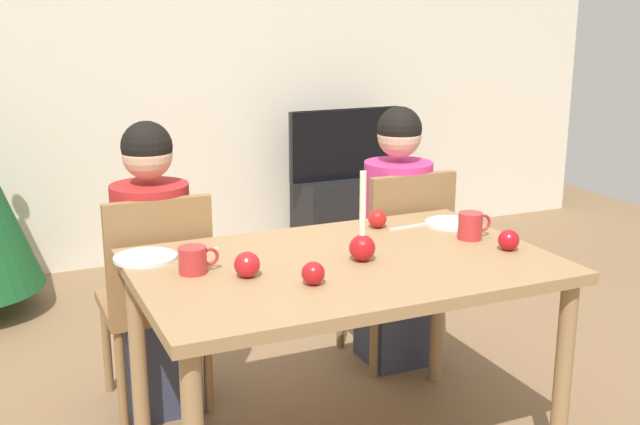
{
  "coord_description": "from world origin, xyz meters",
  "views": [
    {
      "loc": [
        -1.1,
        -2.26,
        1.58
      ],
      "look_at": [
        0.0,
        0.2,
        0.87
      ],
      "focal_mm": 43.85,
      "sensor_mm": 36.0,
      "label": 1
    }
  ],
  "objects": [
    {
      "name": "fork_left",
      "position": [
        -0.45,
        0.29,
        0.75
      ],
      "size": [
        0.18,
        0.02,
        0.01
      ],
      "primitive_type": "cube",
      "rotation": [
        0.0,
        0.0,
        -0.01
      ],
      "color": "silver",
      "rests_on": "dining_table"
    },
    {
      "name": "fork_right",
      "position": [
        0.4,
        0.26,
        0.75
      ],
      "size": [
        0.18,
        0.03,
        0.01
      ],
      "primitive_type": "cube",
      "rotation": [
        0.0,
        0.0,
        0.11
      ],
      "color": "silver",
      "rests_on": "dining_table"
    },
    {
      "name": "mug_left",
      "position": [
        -0.5,
        0.08,
        0.79
      ],
      "size": [
        0.13,
        0.09,
        0.09
      ],
      "color": "#B72D2D",
      "rests_on": "dining_table"
    },
    {
      "name": "person_right_child",
      "position": [
        0.57,
        0.64,
        0.57
      ],
      "size": [
        0.3,
        0.3,
        1.17
      ],
      "color": "#33384C",
      "rests_on": "ground"
    },
    {
      "name": "apple_far_edge",
      "position": [
        0.29,
        0.31,
        0.79
      ],
      "size": [
        0.07,
        0.07,
        0.07
      ],
      "primitive_type": "sphere",
      "color": "red",
      "rests_on": "dining_table"
    },
    {
      "name": "plate_left",
      "position": [
        -0.61,
        0.29,
        0.76
      ],
      "size": [
        0.21,
        0.21,
        0.01
      ],
      "primitive_type": "cylinder",
      "color": "silver",
      "rests_on": "dining_table"
    },
    {
      "name": "back_wall",
      "position": [
        0.0,
        2.6,
        1.3
      ],
      "size": [
        6.4,
        0.1,
        2.6
      ],
      "primitive_type": "cube",
      "color": "beige",
      "rests_on": "ground"
    },
    {
      "name": "apple_by_right_mug",
      "position": [
        0.58,
        -0.13,
        0.79
      ],
      "size": [
        0.07,
        0.07,
        0.07
      ],
      "primitive_type": "sphere",
      "color": "red",
      "rests_on": "dining_table"
    },
    {
      "name": "tv_stand",
      "position": [
        1.12,
        2.3,
        0.24
      ],
      "size": [
        0.64,
        0.4,
        0.48
      ],
      "primitive_type": "cube",
      "color": "black",
      "rests_on": "ground"
    },
    {
      "name": "mug_right",
      "position": [
        0.54,
        0.04,
        0.8
      ],
      "size": [
        0.14,
        0.09,
        0.1
      ],
      "color": "#B72D2D",
      "rests_on": "dining_table"
    },
    {
      "name": "candle_centerpiece",
      "position": [
        0.06,
        -0.03,
        0.81
      ],
      "size": [
        0.09,
        0.09,
        0.31
      ],
      "color": "red",
      "rests_on": "dining_table"
    },
    {
      "name": "chair_right",
      "position": [
        0.57,
        0.61,
        0.51
      ],
      "size": [
        0.4,
        0.4,
        0.9
      ],
      "color": "olive",
      "rests_on": "ground"
    },
    {
      "name": "person_left_child",
      "position": [
        -0.52,
        0.64,
        0.57
      ],
      "size": [
        0.3,
        0.3,
        1.17
      ],
      "color": "#33384C",
      "rests_on": "ground"
    },
    {
      "name": "apple_by_left_plate",
      "position": [
        -0.19,
        -0.17,
        0.79
      ],
      "size": [
        0.07,
        0.07,
        0.07
      ],
      "primitive_type": "sphere",
      "color": "#AF1518",
      "rests_on": "dining_table"
    },
    {
      "name": "dining_table",
      "position": [
        0.0,
        0.0,
        0.67
      ],
      "size": [
        1.4,
        0.9,
        0.75
      ],
      "color": "#99754C",
      "rests_on": "ground"
    },
    {
      "name": "apple_near_candle",
      "position": [
        -0.35,
        -0.03,
        0.79
      ],
      "size": [
        0.08,
        0.08,
        0.08
      ],
      "primitive_type": "sphere",
      "color": "red",
      "rests_on": "dining_table"
    },
    {
      "name": "plate_right",
      "position": [
        0.58,
        0.23,
        0.76
      ],
      "size": [
        0.21,
        0.21,
        0.01
      ],
      "primitive_type": "cylinder",
      "color": "silver",
      "rests_on": "dining_table"
    },
    {
      "name": "chair_left",
      "position": [
        -0.52,
        0.61,
        0.51
      ],
      "size": [
        0.4,
        0.4,
        0.9
      ],
      "color": "olive",
      "rests_on": "ground"
    },
    {
      "name": "tv",
      "position": [
        1.12,
        2.3,
        0.71
      ],
      "size": [
        0.79,
        0.05,
        0.46
      ],
      "color": "black",
      "rests_on": "tv_stand"
    }
  ]
}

